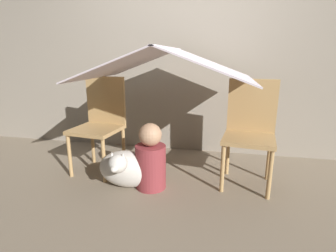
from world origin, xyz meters
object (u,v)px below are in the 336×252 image
chair_right (250,128)px  dog (126,168)px  chair_left (100,120)px  person_front (151,160)px

chair_right → dog: bearing=-154.9°
chair_left → dog: size_ratio=1.84×
chair_left → person_front: size_ratio=1.60×
chair_left → chair_right: 1.45m
person_front → chair_left: bearing=154.0°
chair_left → person_front: 0.72m
chair_left → dog: 0.62m
chair_left → chair_right: size_ratio=1.00×
chair_right → person_front: chair_right is taller
person_front → chair_right: bearing=19.1°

